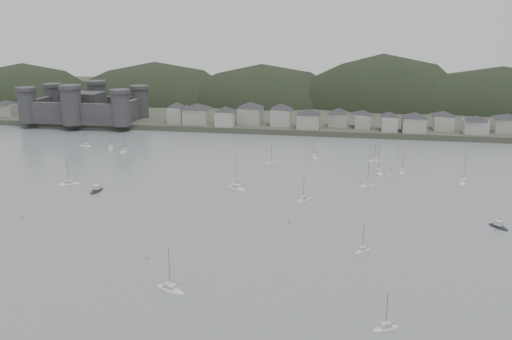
# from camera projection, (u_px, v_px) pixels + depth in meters

# --- Properties ---
(ground) EXTENTS (900.00, 900.00, 0.00)m
(ground) POSITION_uv_depth(u_px,v_px,m) (201.00, 270.00, 140.63)
(ground) COLOR slate
(ground) RESTS_ON ground
(far_shore_land) EXTENTS (900.00, 250.00, 3.00)m
(far_shore_land) POSITION_uv_depth(u_px,v_px,m) (310.00, 101.00, 420.62)
(far_shore_land) COLOR #383D2D
(far_shore_land) RESTS_ON ground
(forested_ridge) EXTENTS (851.55, 103.94, 102.57)m
(forested_ridge) POSITION_uv_depth(u_px,v_px,m) (313.00, 124.00, 398.74)
(forested_ridge) COLOR black
(forested_ridge) RESTS_ON ground
(castle) EXTENTS (66.00, 43.00, 20.00)m
(castle) POSITION_uv_depth(u_px,v_px,m) (85.00, 106.00, 329.62)
(castle) COLOR #323234
(castle) RESTS_ON far_shore_land
(waterfront_town) EXTENTS (451.48, 28.46, 12.92)m
(waterfront_town) POSITION_uv_depth(u_px,v_px,m) (386.00, 118.00, 303.83)
(waterfront_town) COLOR gray
(waterfront_town) RESTS_ON far_shore_land
(moored_fleet) EXTENTS (258.31, 168.22, 13.12)m
(moored_fleet) POSITION_uv_depth(u_px,v_px,m) (183.00, 192.00, 203.29)
(moored_fleet) COLOR silver
(moored_fleet) RESTS_ON ground
(motor_launch_near) EXTENTS (6.17, 7.02, 3.67)m
(motor_launch_near) POSITION_uv_depth(u_px,v_px,m) (498.00, 227.00, 169.31)
(motor_launch_near) COLOR black
(motor_launch_near) RESTS_ON ground
(motor_launch_far) EXTENTS (3.01, 8.25, 3.96)m
(motor_launch_far) POSITION_uv_depth(u_px,v_px,m) (97.00, 190.00, 204.83)
(motor_launch_far) COLOR black
(motor_launch_far) RESTS_ON ground
(mooring_buoys) EXTENTS (158.07, 120.35, 0.70)m
(mooring_buoys) POSITION_uv_depth(u_px,v_px,m) (243.00, 193.00, 202.20)
(mooring_buoys) COLOR #BE753F
(mooring_buoys) RESTS_ON ground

